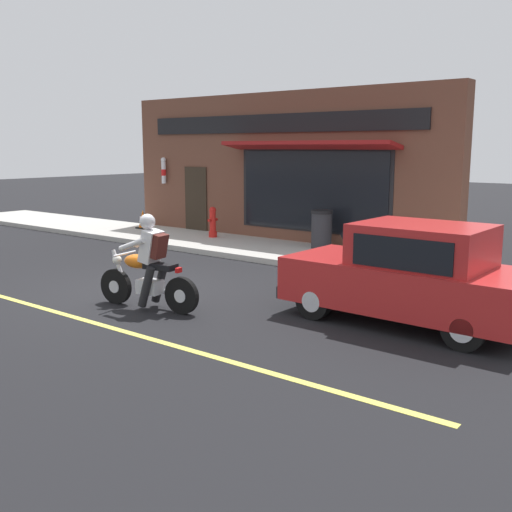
# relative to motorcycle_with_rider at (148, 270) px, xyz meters

# --- Properties ---
(ground_plane) EXTENTS (80.00, 80.00, 0.00)m
(ground_plane) POSITION_rel_motorcycle_with_rider_xyz_m (0.69, 1.21, -0.68)
(ground_plane) COLOR black
(sidewalk_curb) EXTENTS (2.60, 22.00, 0.14)m
(sidewalk_curb) POSITION_rel_motorcycle_with_rider_xyz_m (5.63, 4.21, -0.61)
(sidewalk_curb) COLOR #ADAAA3
(sidewalk_curb) RESTS_ON ground
(storefront_building) EXTENTS (1.25, 10.66, 4.20)m
(storefront_building) POSITION_rel_motorcycle_with_rider_xyz_m (7.16, 2.48, 1.43)
(storefront_building) COLOR brown
(storefront_building) RESTS_ON ground
(motorcycle_with_rider) EXTENTS (0.67, 2.01, 1.62)m
(motorcycle_with_rider) POSITION_rel_motorcycle_with_rider_xyz_m (0.00, 0.00, 0.00)
(motorcycle_with_rider) COLOR black
(motorcycle_with_rider) RESTS_ON ground
(car_hatchback) EXTENTS (1.70, 3.81, 1.57)m
(car_hatchback) POSITION_rel_motorcycle_with_rider_xyz_m (1.88, -3.82, 0.09)
(car_hatchback) COLOR black
(car_hatchback) RESTS_ON ground
(trash_bin) EXTENTS (0.56, 0.56, 0.98)m
(trash_bin) POSITION_rel_motorcycle_with_rider_xyz_m (6.36, 0.53, -0.04)
(trash_bin) COLOR #2D2D33
(trash_bin) RESTS_ON sidewalk_curb
(fire_hydrant) EXTENTS (0.36, 0.24, 0.88)m
(fire_hydrant) POSITION_rel_motorcycle_with_rider_xyz_m (6.09, 4.03, -0.11)
(fire_hydrant) COLOR red
(fire_hydrant) RESTS_ON sidewalk_curb
(traffic_cone) EXTENTS (0.36, 0.36, 0.60)m
(traffic_cone) POSITION_rel_motorcycle_with_rider_xyz_m (6.13, 7.06, -0.25)
(traffic_cone) COLOR black
(traffic_cone) RESTS_ON sidewalk_curb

